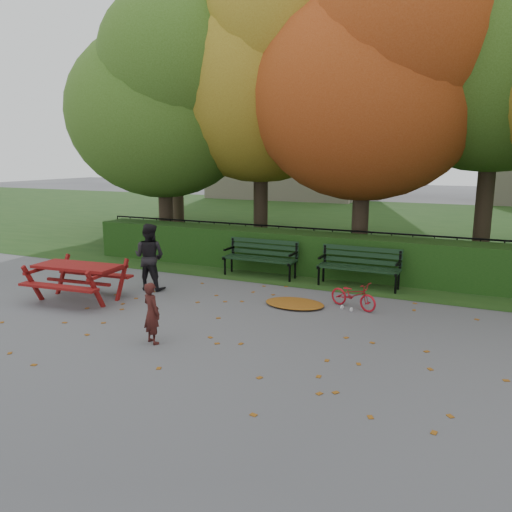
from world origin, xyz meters
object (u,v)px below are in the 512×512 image
at_px(tree_a, 166,98).
at_px(tree_f, 179,78).
at_px(bench_right, 360,264).
at_px(bicycle, 353,295).
at_px(picnic_table, 77,273).
at_px(tree_b, 269,66).
at_px(tree_c, 377,76).
at_px(adult, 149,257).
at_px(child, 152,313).
at_px(bench_left, 261,255).

xyz_separation_m(tree_a, tree_f, (-1.94, 3.66, 1.17)).
bearing_deg(bench_right, bicycle, -80.36).
height_order(tree_a, picnic_table, tree_a).
xyz_separation_m(tree_b, tree_c, (3.28, -0.78, -0.58)).
height_order(tree_b, adult, tree_b).
xyz_separation_m(tree_f, child, (6.11, -10.29, -5.20)).
xyz_separation_m(tree_b, bench_right, (3.54, -3.04, -4.88)).
distance_m(tree_c, bicycle, 6.04).
xyz_separation_m(tree_b, child, (1.42, -7.80, -4.92)).
relative_size(tree_f, bench_left, 5.10).
height_order(tree_c, bench_left, tree_c).
xyz_separation_m(tree_b, bench_left, (1.14, -3.04, -4.88)).
distance_m(tree_a, bench_left, 5.89).
bearing_deg(bench_right, tree_c, 96.70).
xyz_separation_m(child, adult, (-1.96, 2.60, 0.24)).
relative_size(tree_a, tree_b, 0.85).
relative_size(bench_left, child, 1.85).
distance_m(tree_b, bench_left, 5.87).
bearing_deg(bench_left, child, -86.69).
bearing_deg(tree_c, tree_b, 166.55).
bearing_deg(tree_a, picnic_table, -75.39).
height_order(bench_left, bicycle, bench_left).
relative_size(bench_right, adult, 1.24).
xyz_separation_m(tree_c, adult, (-3.82, -4.42, -4.10)).
relative_size(tree_a, adult, 5.14).
bearing_deg(adult, bicycle, -179.59).
bearing_deg(tree_c, bench_right, -83.30).
relative_size(tree_b, bench_right, 4.88).
bearing_deg(tree_c, tree_f, 157.65).
relative_size(child, bicycle, 0.97).
xyz_separation_m(tree_b, bicycle, (3.83, -4.71, -5.14)).
relative_size(tree_c, bench_left, 4.44).
bearing_deg(bicycle, tree_a, 82.12).
height_order(tree_c, child, tree_c).
bearing_deg(tree_a, tree_c, 3.65).
relative_size(tree_f, child, 9.42).
distance_m(tree_b, bench_right, 6.76).
relative_size(tree_f, picnic_table, 5.01).
xyz_separation_m(tree_a, bench_right, (6.29, -1.88, -4.00)).
xyz_separation_m(tree_a, tree_b, (2.74, 1.17, 0.88)).
bearing_deg(adult, tree_a, -67.44).
distance_m(tree_a, bicycle, 8.59).
relative_size(tree_f, bicycle, 9.13).
bearing_deg(tree_f, tree_c, -22.35).
height_order(tree_c, adult, tree_c).
bearing_deg(bench_right, tree_b, 139.33).
height_order(tree_a, tree_c, tree_c).
bearing_deg(bench_left, tree_f, 136.49).
xyz_separation_m(bench_right, picnic_table, (-4.90, -3.45, 0.05)).
distance_m(bench_left, adult, 2.75).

